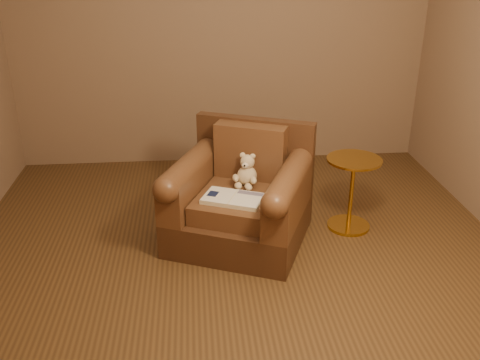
{
  "coord_description": "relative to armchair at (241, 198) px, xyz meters",
  "views": [
    {
      "loc": [
        -0.29,
        -3.18,
        2.08
      ],
      "look_at": [
        0.03,
        0.3,
        0.51
      ],
      "focal_mm": 40.0,
      "sensor_mm": 36.0,
      "label": 1
    }
  ],
  "objects": [
    {
      "name": "floor",
      "position": [
        -0.05,
        -0.38,
        -0.33
      ],
      "size": [
        4.0,
        4.0,
        0.0
      ],
      "primitive_type": "plane",
      "color": "#55381D",
      "rests_on": "ground"
    },
    {
      "name": "guidebook",
      "position": [
        -0.08,
        -0.19,
        0.09
      ],
      "size": [
        0.48,
        0.39,
        0.03
      ],
      "rotation": [
        0.0,
        0.0,
        -0.4
      ],
      "color": "beige",
      "rests_on": "armchair"
    },
    {
      "name": "teddy_bear",
      "position": [
        0.05,
        0.06,
        0.17
      ],
      "size": [
        0.19,
        0.22,
        0.26
      ],
      "rotation": [
        0.0,
        0.0,
        -0.4
      ],
      "color": "beige",
      "rests_on": "armchair"
    },
    {
      "name": "armchair",
      "position": [
        0.0,
        0.0,
        0.0
      ],
      "size": [
        1.21,
        1.18,
        0.84
      ],
      "rotation": [
        0.0,
        0.0,
        -0.4
      ],
      "color": "#452817",
      "rests_on": "floor"
    },
    {
      "name": "room",
      "position": [
        -0.05,
        -0.38,
        1.39
      ],
      "size": [
        4.02,
        4.02,
        2.71
      ],
      "color": "#886B54",
      "rests_on": "ground"
    },
    {
      "name": "side_table",
      "position": [
        0.86,
        0.07,
        -0.01
      ],
      "size": [
        0.42,
        0.42,
        0.58
      ],
      "color": "gold",
      "rests_on": "floor"
    }
  ]
}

